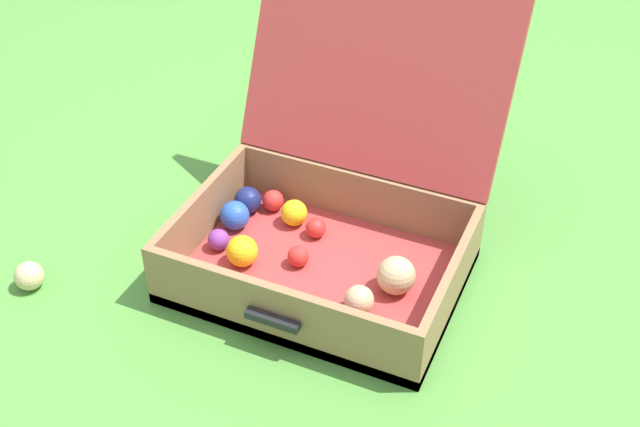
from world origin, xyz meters
name	(u,v)px	position (x,y,z in m)	size (l,w,h in m)	color
ground_plane	(372,266)	(0.00, 0.00, 0.00)	(16.00, 16.00, 0.00)	#4C8C38
open_suitcase	(332,213)	(-0.09, 0.00, 0.12)	(0.58, 0.63, 0.53)	#B23838
stray_ball_on_grass	(29,276)	(-0.63, -0.35, 0.03)	(0.06, 0.06, 0.06)	#D1B784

